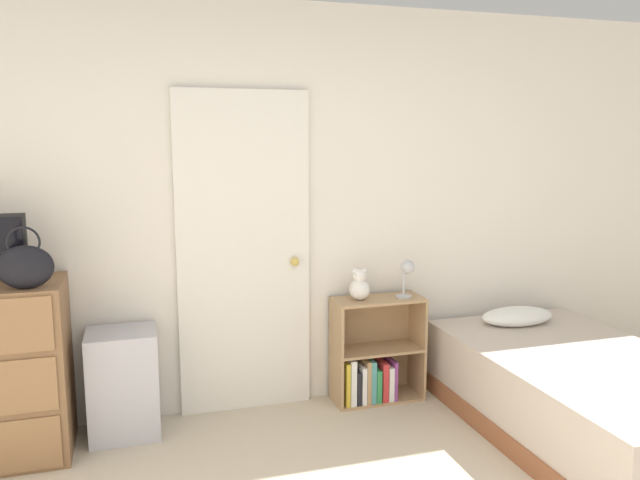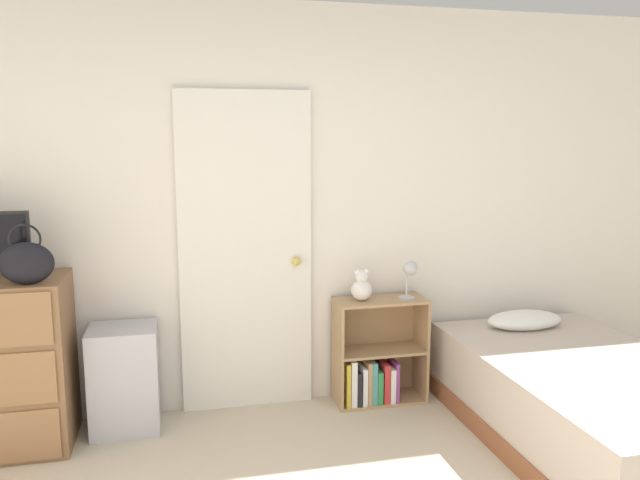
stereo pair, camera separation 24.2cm
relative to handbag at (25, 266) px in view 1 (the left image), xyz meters
The scene contains 8 objects.
wall_back 1.59m from the handbag, 17.21° to the left, with size 10.00×0.06×2.55m.
door_closed 1.26m from the handbag, 19.19° to the left, with size 0.83×0.09×2.02m.
handbag is the anchor object (origin of this frame).
storage_bin 0.92m from the handbag, 29.44° to the left, with size 0.39×0.34×0.63m.
bookshelf 2.18m from the handbag, ahead, with size 0.59×0.27×0.69m.
teddy_bear 1.96m from the handbag, ahead, with size 0.14×0.14×0.21m.
desk_lamp 2.25m from the handbag, ahead, with size 0.12×0.11×0.25m.
bed 3.17m from the handbag, 10.16° to the right, with size 1.15×1.93×0.59m.
Camera 1 is at (-0.98, -1.54, 1.72)m, focal length 35.00 mm.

